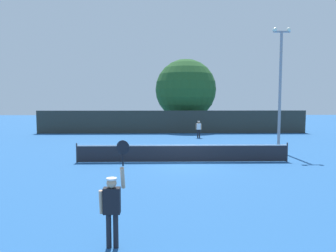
% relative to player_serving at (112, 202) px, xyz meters
% --- Properties ---
extents(ground_plane, '(120.00, 120.00, 0.00)m').
position_rel_player_serving_xyz_m(ground_plane, '(2.30, 9.99, -1.07)').
color(ground_plane, '#235693').
extents(tennis_net, '(11.71, 0.08, 1.07)m').
position_rel_player_serving_xyz_m(tennis_net, '(2.30, 9.99, -0.56)').
color(tennis_net, '#232328').
rests_on(tennis_net, ground).
extents(perimeter_fence, '(28.34, 0.12, 2.40)m').
position_rel_player_serving_xyz_m(perimeter_fence, '(2.30, 25.61, 0.13)').
color(perimeter_fence, '#2D332D').
rests_on(perimeter_fence, ground).
extents(player_serving, '(0.67, 0.39, 2.46)m').
position_rel_player_serving_xyz_m(player_serving, '(0.00, 0.00, 0.00)').
color(player_serving, black).
rests_on(player_serving, ground).
extents(player_receiving, '(0.57, 0.23, 1.56)m').
position_rel_player_serving_xyz_m(player_receiving, '(4.57, 21.41, -0.13)').
color(player_receiving, white).
rests_on(player_receiving, ground).
extents(tennis_ball, '(0.07, 0.07, 0.07)m').
position_rel_player_serving_xyz_m(tennis_ball, '(3.17, 10.97, -1.04)').
color(tennis_ball, '#CCE033').
rests_on(tennis_ball, ground).
extents(light_pole, '(1.18, 0.28, 8.13)m').
position_rel_player_serving_xyz_m(light_pole, '(8.94, 13.41, 3.55)').
color(light_pole, gray).
rests_on(light_pole, ground).
extents(large_tree, '(7.11, 7.11, 8.30)m').
position_rel_player_serving_xyz_m(large_tree, '(4.03, 29.73, 3.67)').
color(large_tree, brown).
rests_on(large_tree, ground).
extents(parked_car_near, '(2.18, 4.32, 1.69)m').
position_rel_player_serving_xyz_m(parked_car_near, '(12.41, 31.74, -0.30)').
color(parked_car_near, black).
rests_on(parked_car_near, ground).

